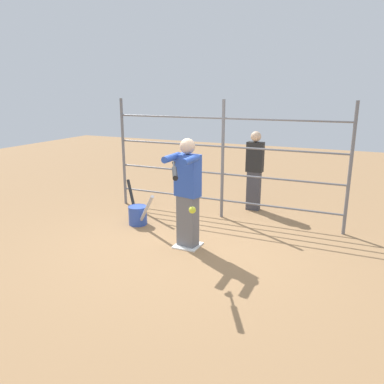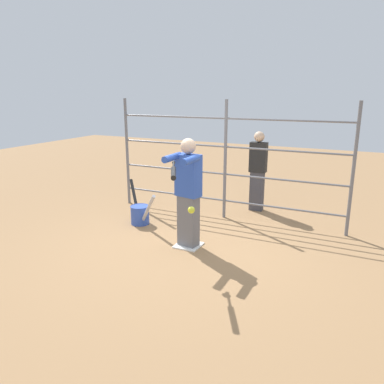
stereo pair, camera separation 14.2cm
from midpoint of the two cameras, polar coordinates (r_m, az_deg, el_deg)
ground_plane at (r=6.16m, az=-1.30°, el=-8.19°), size 24.00×24.00×0.00m
home_plate at (r=6.16m, az=-1.30°, el=-8.11°), size 0.40×0.40×0.02m
fence_backstop at (r=7.25m, az=4.12°, el=4.83°), size 4.62×0.06×2.30m
batter at (r=5.84m, az=-1.43°, el=0.31°), size 0.44×0.64×1.75m
baseball_bat_swinging at (r=4.83m, az=-3.50°, el=3.12°), size 0.45×0.78×0.09m
softball_in_flight at (r=5.01m, az=-0.77°, el=-2.76°), size 0.10×0.10×0.10m
bat_bucket at (r=7.13m, az=-8.81°, el=-3.31°), size 1.10×0.87×0.74m
bystander_behind_fence at (r=7.87m, az=8.99°, el=3.37°), size 0.34×0.21×1.66m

